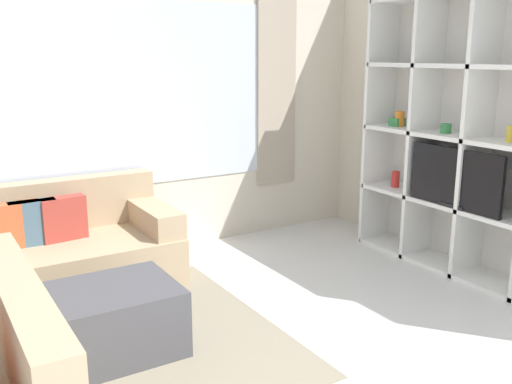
{
  "coord_description": "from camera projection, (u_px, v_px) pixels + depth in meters",
  "views": [
    {
      "loc": [
        -1.75,
        -1.49,
        1.79
      ],
      "look_at": [
        0.28,
        1.83,
        0.85
      ],
      "focal_mm": 40.0,
      "sensor_mm": 36.0,
      "label": 1
    }
  ],
  "objects": [
    {
      "name": "shelving_unit",
      "position": [
        479.0,
        141.0,
        4.54
      ],
      "size": [
        0.39,
        2.24,
        2.27
      ],
      "color": "silver",
      "rests_on": "ground_plane"
    },
    {
      "name": "wall_back",
      "position": [
        138.0,
        105.0,
        5.01
      ],
      "size": [
        5.77,
        0.11,
        2.7
      ],
      "color": "beige",
      "rests_on": "ground_plane"
    },
    {
      "name": "ottoman",
      "position": [
        110.0,
        321.0,
        3.46
      ],
      "size": [
        0.8,
        0.63,
        0.43
      ],
      "color": "#47474C",
      "rests_on": "ground_plane"
    },
    {
      "name": "couch_main",
      "position": [
        48.0,
        254.0,
        4.38
      ],
      "size": [
        1.91,
        0.9,
        0.81
      ],
      "color": "tan",
      "rests_on": "ground_plane"
    },
    {
      "name": "area_rug",
      "position": [
        58.0,
        363.0,
        3.39
      ],
      "size": [
        2.74,
        2.04,
        0.01
      ],
      "primitive_type": "cube",
      "color": "gray",
      "rests_on": "ground_plane"
    },
    {
      "name": "wall_right",
      "position": [
        473.0,
        109.0,
        4.78
      ],
      "size": [
        0.07,
        4.53,
        2.7
      ],
      "primitive_type": "cube",
      "color": "beige",
      "rests_on": "ground_plane"
    }
  ]
}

